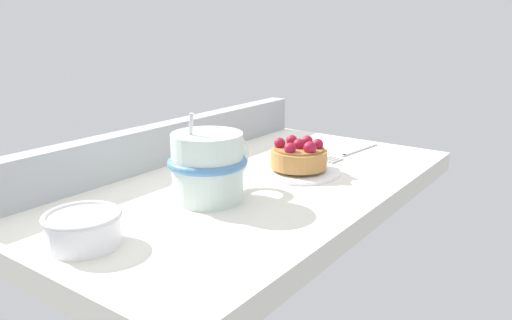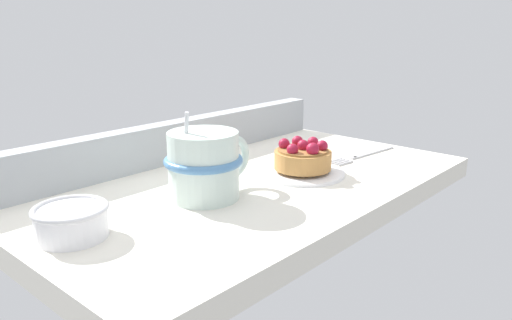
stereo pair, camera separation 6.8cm
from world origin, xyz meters
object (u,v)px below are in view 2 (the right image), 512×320
object	(u,v)px
dessert_plate	(302,171)
coffee_mug	(203,164)
sugar_bowl	(71,221)
raspberry_tart	(303,157)
dessert_fork	(363,154)

from	to	relation	value
dessert_plate	coffee_mug	xyz separation A→B (cm)	(-16.32, 3.60, 3.98)
coffee_mug	sugar_bowl	xyz separation A→B (cm)	(-17.71, 1.02, -2.55)
raspberry_tart	sugar_bowl	distance (cm)	34.37
dessert_plate	dessert_fork	bearing A→B (deg)	-5.73
dessert_fork	coffee_mug	bearing A→B (deg)	170.75
sugar_bowl	dessert_fork	bearing A→B (deg)	-7.11
raspberry_tart	coffee_mug	distance (cm)	16.82
dessert_plate	raspberry_tart	xyz separation A→B (cm)	(0.02, -0.01, 2.23)
dessert_fork	sugar_bowl	size ratio (longest dim) A/B	2.05
raspberry_tart	coffee_mug	bearing A→B (deg)	167.55
dessert_fork	sugar_bowl	bearing A→B (deg)	172.89
sugar_bowl	raspberry_tart	bearing A→B (deg)	-7.73
raspberry_tart	coffee_mug	world-z (taller)	coffee_mug
dessert_plate	coffee_mug	size ratio (longest dim) A/B	0.94
raspberry_tart	coffee_mug	xyz separation A→B (cm)	(-16.33, 3.61, 1.75)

